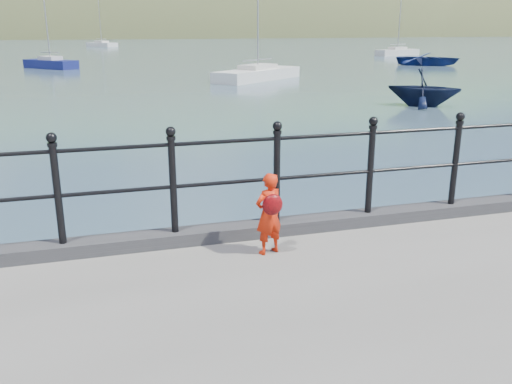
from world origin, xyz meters
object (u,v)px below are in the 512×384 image
object	(u,v)px
child	(269,213)
sailboat_near	(258,75)
launch_navy	(424,88)
sailboat_far	(397,53)
railing	(226,170)
sailboat_deep	(102,45)
sailboat_port	(51,64)
launch_blue	(428,59)

from	to	relation	value
child	sailboat_near	distance (m)	30.58
launch_navy	sailboat_far	size ratio (longest dim) A/B	0.35
child	sailboat_far	distance (m)	64.06
child	railing	bearing A→B (deg)	-77.21
sailboat_deep	railing	bearing A→B (deg)	-31.00
child	sailboat_port	size ratio (longest dim) A/B	0.12
sailboat_port	launch_blue	bearing A→B (deg)	38.83
child	sailboat_deep	size ratio (longest dim) A/B	0.09
railing	sailboat_deep	xyz separation A→B (m)	(0.03, 94.45, -1.48)
launch_blue	sailboat_port	distance (m)	32.77
launch_blue	sailboat_port	xyz separation A→B (m)	(-32.31, 5.48, -0.22)
sailboat_port	sailboat_deep	distance (m)	51.29
railing	child	world-z (taller)	railing
launch_blue	railing	bearing A→B (deg)	-173.25
sailboat_deep	launch_blue	bearing A→B (deg)	-5.13
railing	sailboat_port	distance (m)	43.69
child	sailboat_port	distance (m)	44.26
railing	sailboat_far	world-z (taller)	sailboat_far
launch_blue	sailboat_near	size ratio (longest dim) A/B	0.54
child	launch_navy	size ratio (longest dim) A/B	0.29
sailboat_near	sailboat_port	world-z (taller)	sailboat_near
launch_navy	sailboat_far	xyz separation A→B (m)	(21.39, 38.92, -0.47)
launch_navy	sailboat_far	world-z (taller)	sailboat_far
sailboat_far	sailboat_deep	world-z (taller)	sailboat_deep
railing	launch_navy	bearing A→B (deg)	50.76
sailboat_deep	child	bearing A→B (deg)	-30.80
launch_navy	sailboat_port	bearing A→B (deg)	72.13
sailboat_far	sailboat_deep	bearing A→B (deg)	111.94
launch_blue	sailboat_deep	distance (m)	62.83
sailboat_near	launch_navy	bearing A→B (deg)	-115.17
railing	sailboat_near	bearing A→B (deg)	72.97
launch_navy	sailboat_port	distance (m)	33.09
sailboat_far	sailboat_port	bearing A→B (deg)	177.51
child	sailboat_deep	distance (m)	95.01
launch_blue	sailboat_far	world-z (taller)	sailboat_far
launch_blue	launch_navy	world-z (taller)	launch_navy
sailboat_far	sailboat_deep	distance (m)	52.61
railing	child	bearing A→B (deg)	-58.45
launch_navy	sailboat_near	size ratio (longest dim) A/B	0.31
railing	launch_blue	xyz separation A→B (m)	(27.43, 37.91, -1.26)
railing	launch_navy	size ratio (longest dim) A/B	5.90
launch_navy	sailboat_near	world-z (taller)	sailboat_near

